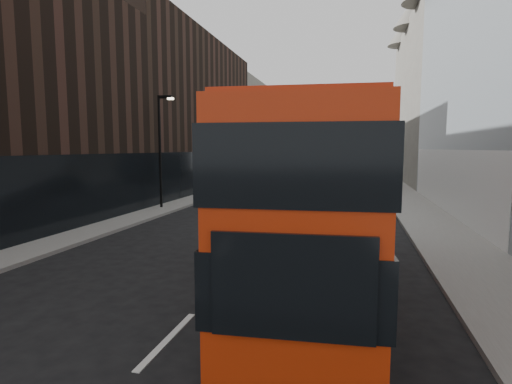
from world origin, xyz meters
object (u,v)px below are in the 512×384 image
Objects in this scene: car_a at (319,215)px; car_c at (355,192)px; red_bus at (310,194)px; grey_bus at (339,165)px; street_lamp at (161,144)px; car_b at (312,203)px.

car_a reaches higher than car_c.
grey_bus is (-0.45, 33.95, -0.52)m from red_bus.
car_c is (1.66, 10.89, -0.04)m from car_a.
street_lamp is 1.42× the size of car_c.
grey_bus reaches higher than car_b.
grey_bus is at bearing 86.87° from red_bus.
car_c is (1.76, -15.33, -1.39)m from grey_bus.
car_a is at bearing -95.04° from grey_bus.
car_b reaches higher than car_c.
red_bus is at bearing -94.49° from grey_bus.
car_a is at bearing -77.21° from car_b.
car_c is at bearing 28.69° from street_lamp.
car_a is at bearing -22.91° from street_lamp.
street_lamp is at bearing 127.48° from red_bus.
red_bus is at bearing -48.64° from street_lamp.
car_b is at bearing -107.54° from car_c.
street_lamp is at bearing -177.69° from car_b.
street_lamp is at bearing 162.70° from car_a.
car_b is 0.88× the size of car_c.
street_lamp reaches higher than red_bus.
car_a is (0.10, -26.21, -1.35)m from grey_bus.
street_lamp reaches higher than car_c.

